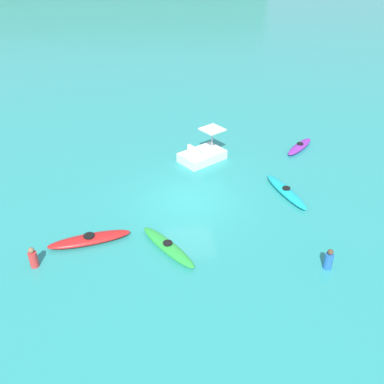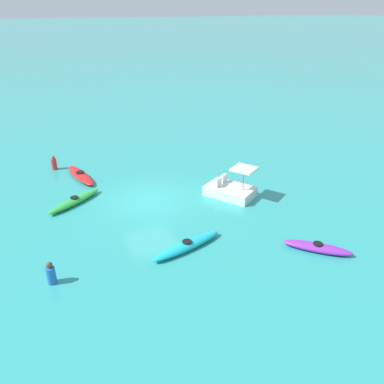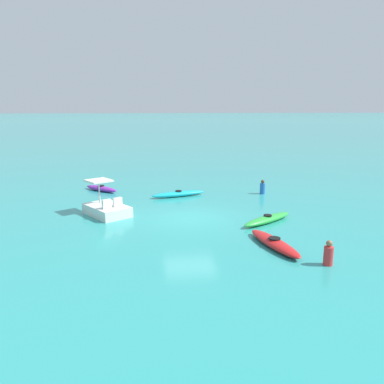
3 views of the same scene
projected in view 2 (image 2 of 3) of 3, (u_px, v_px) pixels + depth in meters
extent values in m
plane|color=teal|center=(149.00, 200.00, 19.49)|extent=(600.00, 600.00, 0.00)
ellipsoid|color=purple|center=(317.00, 248.00, 15.43)|extent=(2.29, 2.35, 0.32)
cylinder|color=black|center=(318.00, 244.00, 15.35)|extent=(0.53, 0.53, 0.05)
ellipsoid|color=#19B7C6|center=(187.00, 245.00, 15.57)|extent=(1.44, 3.37, 0.32)
cylinder|color=black|center=(187.00, 242.00, 15.49)|extent=(0.47, 0.47, 0.05)
ellipsoid|color=green|center=(75.00, 201.00, 19.11)|extent=(2.27, 3.01, 0.32)
cylinder|color=black|center=(74.00, 197.00, 19.03)|extent=(0.53, 0.53, 0.05)
ellipsoid|color=red|center=(80.00, 175.00, 21.97)|extent=(3.38, 1.35, 0.32)
cylinder|color=black|center=(80.00, 172.00, 21.89)|extent=(0.53, 0.53, 0.05)
cube|color=white|center=(230.00, 191.00, 19.88)|extent=(2.83, 2.56, 0.50)
cube|color=white|center=(224.00, 178.00, 20.17)|extent=(0.37, 0.46, 0.44)
cube|color=white|center=(218.00, 182.00, 19.72)|extent=(0.37, 0.46, 0.44)
cylinder|color=#B2B2B7|center=(243.00, 180.00, 19.19)|extent=(0.08, 0.08, 1.10)
cube|color=silver|center=(244.00, 169.00, 18.93)|extent=(1.52, 1.52, 0.08)
cylinder|color=blue|center=(51.00, 275.00, 13.59)|extent=(0.45, 0.45, 0.65)
sphere|color=brown|center=(49.00, 265.00, 13.39)|extent=(0.22, 0.22, 0.22)
cylinder|color=red|center=(54.00, 164.00, 23.04)|extent=(0.36, 0.36, 0.65)
sphere|color=#8C6647|center=(53.00, 157.00, 22.84)|extent=(0.22, 0.22, 0.22)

